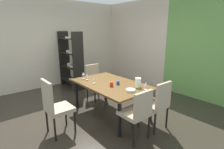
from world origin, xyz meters
TOP-DOWN VIEW (x-y plane):
  - ground_plane at (0.00, 0.00)m, footprint 5.26×5.26m
  - back_panel_interior at (-1.26, 2.58)m, footprint 2.75×0.10m
  - garden_window_panel at (1.37, 2.58)m, footprint 2.51×0.10m
  - left_interior_panel at (-2.58, 0.00)m, footprint 0.10×5.26m
  - dining_table at (0.38, 0.14)m, footprint 1.75×1.09m
  - chair_head_near at (0.35, -1.14)m, footprint 0.44×0.44m
  - chair_left_far at (-0.66, 0.41)m, footprint 0.44×0.44m
  - chair_right_far at (1.42, 0.41)m, footprint 0.44×0.44m
  - chair_right_near at (1.41, -0.14)m, footprint 0.44×0.44m
  - display_shelf at (-1.97, 0.37)m, footprint 1.03×0.37m
  - wine_glass_left at (1.14, 0.39)m, footprint 0.07×0.07m
  - wine_glass_east at (-0.20, -0.12)m, footprint 0.06×0.06m
  - wine_glass_near_window at (0.13, -0.15)m, footprint 0.07×0.07m
  - wine_glass_corner at (-0.32, -0.14)m, footprint 0.08×0.08m
  - serving_bowl_right at (1.01, 0.10)m, footprint 0.18×0.18m
  - cup_north at (0.54, 0.20)m, footprint 0.07×0.07m
  - cup_rear at (0.54, 0.02)m, footprint 0.07×0.07m
  - pitcher_front at (0.94, 0.40)m, footprint 0.14×0.12m

SIDE VIEW (x-z plane):
  - ground_plane at x=0.00m, z-range -0.02..0.00m
  - chair_right_near at x=1.41m, z-range 0.07..1.00m
  - chair_left_far at x=-0.66m, z-range 0.07..1.01m
  - chair_right_far at x=1.42m, z-range 0.07..1.03m
  - chair_head_near at x=0.35m, z-range 0.05..1.10m
  - dining_table at x=0.38m, z-range 0.29..1.02m
  - serving_bowl_right at x=1.01m, z-range 0.73..0.77m
  - cup_north at x=0.54m, z-range 0.73..0.81m
  - cup_rear at x=0.54m, z-range 0.73..0.82m
  - pitcher_front at x=0.94m, z-range 0.73..0.93m
  - wine_glass_near_window at x=0.13m, z-range 0.76..0.91m
  - wine_glass_east at x=-0.20m, z-range 0.76..0.91m
  - wine_glass_left at x=1.14m, z-range 0.77..0.93m
  - wine_glass_corner at x=-0.32m, z-range 0.77..0.93m
  - display_shelf at x=-1.97m, z-range 0.00..1.82m
  - back_panel_interior at x=-1.26m, z-range 0.00..2.83m
  - garden_window_panel at x=1.37m, z-range 0.00..2.83m
  - left_interior_panel at x=-2.58m, z-range 0.00..2.83m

